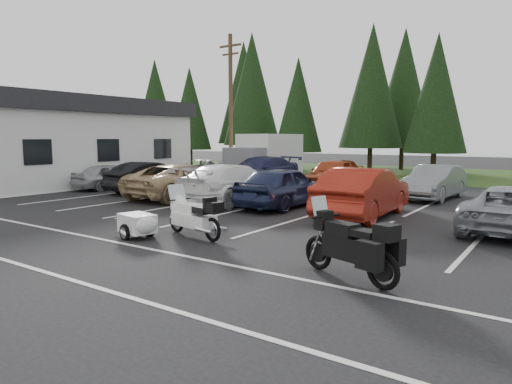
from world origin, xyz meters
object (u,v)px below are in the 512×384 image
at_px(car_near_5, 364,192).
at_px(cargo_trailer, 137,226).
at_px(car_near_3, 234,184).
at_px(touring_motorcycle, 194,212).
at_px(utility_pole, 231,105).
at_px(car_near_0, 111,176).
at_px(car_near_4, 283,187).
at_px(car_far_1, 259,171).
at_px(car_near_1, 151,177).
at_px(car_near_6, 512,209).
at_px(building, 40,141).
at_px(box_truck, 262,158).
at_px(car_far_0, 201,171).
at_px(car_far_2, 334,174).
at_px(car_near_2, 182,181).
at_px(adventure_motorcycle, 349,239).
at_px(car_far_3, 435,182).

height_order(car_near_5, cargo_trailer, car_near_5).
xyz_separation_m(car_near_3, touring_motorcycle, (3.08, -5.76, -0.11)).
height_order(utility_pole, car_near_0, utility_pole).
height_order(car_near_4, car_far_1, car_far_1).
bearing_deg(car_near_3, car_near_1, -6.90).
height_order(utility_pole, car_near_6, utility_pole).
height_order(building, car_far_1, building).
bearing_deg(box_truck, car_far_0, -130.36).
bearing_deg(utility_pole, car_near_3, -51.58).
distance_m(car_near_3, cargo_trailer, 6.99).
bearing_deg(car_near_4, car_far_0, -30.96).
distance_m(car_near_4, cargo_trailer, 6.96).
height_order(car_near_6, car_far_0, car_far_0).
xyz_separation_m(car_near_1, car_far_2, (7.15, 5.80, 0.08)).
height_order(car_near_1, car_near_2, car_near_2).
distance_m(car_near_1, touring_motorcycle, 10.93).
xyz_separation_m(utility_pole, touring_motorcycle, (9.51, -13.87, -4.00)).
distance_m(car_near_5, car_near_6, 4.41).
distance_m(car_near_1, car_far_2, 9.21).
xyz_separation_m(utility_pole, car_near_6, (16.48, -8.26, -4.04)).
bearing_deg(car_near_3, adventure_motorcycle, 139.73).
relative_size(car_near_0, car_far_2, 0.82).
relative_size(building, car_near_5, 3.07).
distance_m(box_truck, car_near_2, 8.80).
bearing_deg(car_near_6, car_near_2, 1.30).
distance_m(car_near_0, car_near_4, 10.70).
distance_m(car_near_5, car_far_1, 10.61).
bearing_deg(car_near_0, car_far_0, -103.16).
bearing_deg(box_truck, car_near_5, -41.00).
relative_size(car_near_1, car_near_3, 0.82).
height_order(box_truck, car_far_1, box_truck).
bearing_deg(building, car_near_1, 4.02).
distance_m(utility_pole, touring_motorcycle, 17.29).
bearing_deg(car_near_2, car_near_3, -179.77).
distance_m(car_near_2, adventure_motorcycle, 12.83).
relative_size(car_near_5, cargo_trailer, 3.57).
height_order(utility_pole, car_far_2, utility_pole).
relative_size(car_near_0, adventure_motorcycle, 1.57).
relative_size(utility_pole, car_near_5, 1.77).
distance_m(car_near_4, adventure_motorcycle, 9.12).
distance_m(building, car_far_3, 21.78).
height_order(building, car_far_0, building).
bearing_deg(car_near_4, car_near_6, 177.55).
bearing_deg(car_near_5, building, -3.05).
distance_m(car_near_0, car_near_1, 2.74).
bearing_deg(car_near_2, car_far_0, -55.33).
height_order(car_near_5, car_near_6, car_near_5).
distance_m(car_far_1, cargo_trailer, 13.73).
distance_m(car_near_4, car_far_2, 6.35).
bearing_deg(car_near_3, car_near_0, -2.77).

